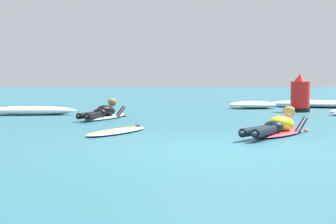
# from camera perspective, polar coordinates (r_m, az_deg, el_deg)

# --- Properties ---
(ground_plane) EXTENTS (120.00, 120.00, 0.00)m
(ground_plane) POSITION_cam_1_polar(r_m,az_deg,el_deg) (17.56, 3.13, 0.17)
(ground_plane) COLOR #2D6B7A
(surfer_near) EXTENTS (1.59, 2.33, 0.55)m
(surfer_near) POSITION_cam_1_polar(r_m,az_deg,el_deg) (9.75, 11.26, -1.54)
(surfer_near) COLOR #E54C66
(surfer_near) RESTS_ON ground
(surfer_far) EXTENTS (1.08, 2.65, 0.54)m
(surfer_far) POSITION_cam_1_polar(r_m,az_deg,el_deg) (13.78, -6.62, -0.13)
(surfer_far) COLOR silver
(surfer_far) RESTS_ON ground
(drifting_surfboard) EXTENTS (1.22, 1.99, 0.16)m
(drifting_surfboard) POSITION_cam_1_polar(r_m,az_deg,el_deg) (10.06, -5.20, -1.97)
(drifting_surfboard) COLOR white
(drifting_surfboard) RESTS_ON ground
(whitewater_mid_left) EXTENTS (3.28, 2.12, 0.26)m
(whitewater_mid_left) POSITION_cam_1_polar(r_m,az_deg,el_deg) (20.06, 14.92, 0.80)
(whitewater_mid_left) COLOR white
(whitewater_mid_left) RESTS_ON ground
(whitewater_mid_right) EXTENTS (1.85, 1.41, 0.25)m
(whitewater_mid_right) POSITION_cam_1_polar(r_m,az_deg,el_deg) (18.86, 8.69, 0.71)
(whitewater_mid_right) COLOR white
(whitewater_mid_right) RESTS_ON ground
(whitewater_back) EXTENTS (2.59, 0.95, 0.25)m
(whitewater_back) POSITION_cam_1_polar(r_m,az_deg,el_deg) (15.60, -14.05, 0.10)
(whitewater_back) COLOR white
(whitewater_back) RESTS_ON ground
(channel_marker_buoy) EXTENTS (0.59, 0.59, 1.15)m
(channel_marker_buoy) POSITION_cam_1_polar(r_m,az_deg,el_deg) (17.12, 13.44, 1.58)
(channel_marker_buoy) COLOR red
(channel_marker_buoy) RESTS_ON ground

